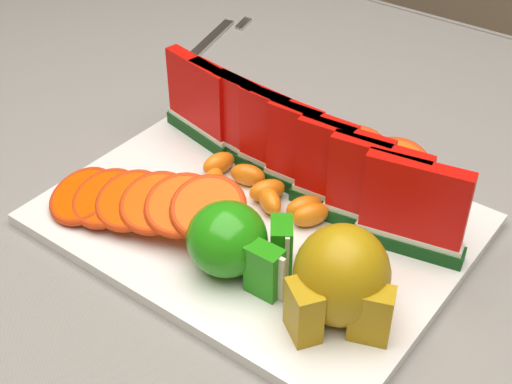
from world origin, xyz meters
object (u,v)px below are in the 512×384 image
(pear_cluster, at_px, (341,280))
(fork, at_px, (210,42))
(apple_cluster, at_px, (235,242))
(platter, at_px, (258,220))

(pear_cluster, bearing_deg, fork, 141.19)
(apple_cluster, xyz_separation_m, pear_cluster, (0.10, 0.01, 0.01))
(fork, bearing_deg, apple_cluster, -47.32)
(apple_cluster, distance_m, pear_cluster, 0.10)
(apple_cluster, bearing_deg, fork, 132.68)
(platter, relative_size, apple_cluster, 3.50)
(apple_cluster, height_order, pear_cluster, pear_cluster)
(platter, xyz_separation_m, apple_cluster, (0.03, -0.07, 0.04))
(apple_cluster, bearing_deg, platter, 112.16)
(platter, distance_m, pear_cluster, 0.15)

